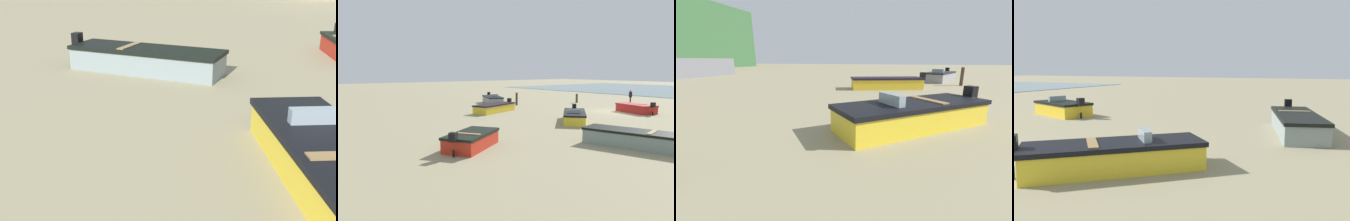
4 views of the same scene
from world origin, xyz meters
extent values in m
cube|color=gold|center=(6.42, 8.77, 0.32)|extent=(2.84, 4.70, 0.63)
cube|color=black|center=(6.42, 8.77, 0.69)|extent=(2.95, 4.82, 0.12)
cube|color=black|center=(7.23, 6.49, 0.87)|extent=(0.40, 0.37, 0.40)
cylinder|color=black|center=(7.23, 6.49, 0.16)|extent=(0.13, 0.13, 0.32)
cube|color=gray|center=(12.66, 4.62, 0.35)|extent=(4.44, 3.10, 0.70)
cube|color=black|center=(12.66, 4.62, 0.76)|extent=(4.57, 3.21, 0.12)
cube|color=black|center=(14.73, 3.72, 0.94)|extent=(0.38, 0.41, 0.40)
cylinder|color=black|center=(14.73, 3.72, 0.18)|extent=(0.13, 0.13, 0.35)
cube|color=#8C9EA8|center=(11.99, 4.92, 0.96)|extent=(0.56, 0.94, 0.28)
cube|color=olive|center=(13.14, 4.42, 0.81)|extent=(0.75, 1.31, 0.08)
cube|color=gold|center=(-1.50, 7.33, 0.31)|extent=(3.97, 4.25, 0.61)
cube|color=black|center=(-1.50, 7.33, 0.67)|extent=(4.10, 4.38, 0.12)
cube|color=black|center=(0.07, 5.55, 0.85)|extent=(0.43, 0.42, 0.40)
cylinder|color=black|center=(0.07, 5.55, 0.15)|extent=(0.14, 0.14, 0.31)
cube|color=#8C9EA8|center=(-2.01, 7.91, 0.87)|extent=(0.78, 0.72, 0.28)
cube|color=olive|center=(-1.14, 6.92, 0.72)|extent=(1.07, 0.98, 0.08)
cylinder|color=#403022|center=(9.69, 3.58, 0.67)|extent=(0.23, 0.23, 1.34)
camera|label=1|loc=(0.06, 1.09, 3.40)|focal=43.11mm
camera|label=2|loc=(-16.84, 25.32, 3.70)|focal=34.54mm
camera|label=3|loc=(-7.41, 7.62, 1.88)|focal=22.00mm
camera|label=4|loc=(5.81, 12.41, 2.60)|focal=37.87mm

